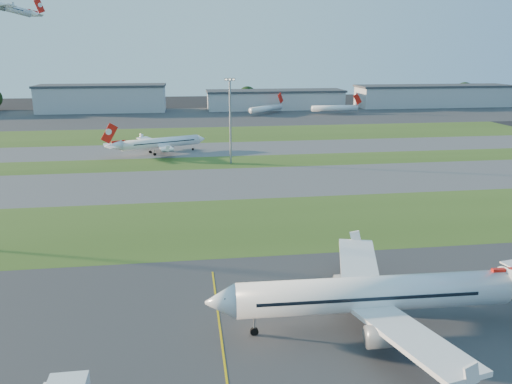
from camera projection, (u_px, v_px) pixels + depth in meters
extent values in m
cube|color=#35511B|center=(181.00, 227.00, 98.43)|extent=(300.00, 34.00, 0.01)
cube|color=#515154|center=(182.00, 184.00, 129.87)|extent=(300.00, 32.00, 0.01)
cube|color=#35511B|center=(182.00, 164.00, 153.70)|extent=(300.00, 18.00, 0.01)
cube|color=#515154|center=(182.00, 150.00, 174.66)|extent=(300.00, 26.00, 0.01)
cube|color=#35511B|center=(182.00, 135.00, 206.11)|extent=(300.00, 40.00, 0.01)
cube|color=#333335|center=(183.00, 117.00, 263.28)|extent=(400.00, 80.00, 0.01)
cylinder|color=white|center=(373.00, 294.00, 61.18)|extent=(33.99, 5.18, 4.29)
cube|color=white|center=(412.00, 338.00, 52.81)|extent=(8.63, 17.64, 1.75)
cube|color=white|center=(359.00, 267.00, 70.09)|extent=(9.43, 17.68, 1.75)
cylinder|color=gray|center=(387.00, 336.00, 55.34)|extent=(4.81, 2.72, 2.60)
cylinder|color=gray|center=(352.00, 283.00, 67.87)|extent=(4.81, 2.72, 2.60)
cylinder|color=white|center=(161.00, 143.00, 167.83)|extent=(25.92, 12.99, 3.37)
cube|color=red|center=(109.00, 133.00, 158.56)|extent=(5.45, 2.42, 6.70)
cube|color=white|center=(152.00, 141.00, 173.44)|extent=(11.00, 13.11, 1.37)
cube|color=white|center=(166.00, 148.00, 161.61)|extent=(5.75, 13.70, 1.37)
cylinder|color=gray|center=(157.00, 144.00, 172.72)|extent=(4.21, 3.27, 2.04)
cylinder|color=gray|center=(168.00, 149.00, 164.13)|extent=(4.21, 3.27, 2.04)
cube|color=white|center=(5.00, 6.00, 220.38)|extent=(12.24, 12.34, 1.38)
cylinder|color=gray|center=(1.00, 8.00, 221.32)|extent=(4.27, 3.67, 2.05)
cylinder|color=white|center=(266.00, 109.00, 272.17)|extent=(21.26, 20.01, 3.20)
cube|color=red|center=(280.00, 98.00, 280.55)|extent=(4.00, 3.73, 6.16)
cylinder|color=white|center=(335.00, 108.00, 274.11)|extent=(26.11, 4.26, 3.20)
cube|color=red|center=(357.00, 99.00, 275.05)|extent=(5.18, 0.51, 6.16)
cylinder|color=gray|center=(230.00, 123.00, 150.39)|extent=(0.60, 0.60, 25.00)
cube|color=gray|center=(230.00, 79.00, 146.88)|extent=(3.20, 0.50, 0.80)
cube|color=#FFF2CC|center=(230.00, 79.00, 146.88)|extent=(2.80, 0.70, 0.35)
cube|color=#A4A8AC|center=(102.00, 99.00, 283.95)|extent=(70.00, 22.00, 14.00)
cube|color=#383A3F|center=(101.00, 86.00, 281.88)|extent=(71.40, 23.00, 1.20)
cube|color=#A4A8AC|center=(275.00, 100.00, 297.85)|extent=(80.00, 22.00, 10.00)
cube|color=#383A3F|center=(275.00, 91.00, 296.33)|extent=(81.60, 23.00, 1.20)
cube|color=#A4A8AC|center=(433.00, 97.00, 310.93)|extent=(95.00, 22.00, 12.00)
cube|color=#383A3F|center=(434.00, 86.00, 309.14)|extent=(96.90, 23.00, 1.20)
cylinder|color=black|center=(149.00, 106.00, 299.19)|extent=(1.00, 1.00, 3.60)
sphere|color=black|center=(149.00, 99.00, 298.09)|extent=(9.90, 9.90, 9.90)
cylinder|color=black|center=(247.00, 103.00, 309.98)|extent=(1.00, 1.00, 4.20)
sphere|color=black|center=(247.00, 96.00, 308.69)|extent=(11.55, 11.55, 11.55)
cylinder|color=black|center=(364.00, 102.00, 318.14)|extent=(1.00, 1.00, 3.80)
sphere|color=black|center=(365.00, 96.00, 316.98)|extent=(10.45, 10.45, 10.45)
cylinder|color=black|center=(463.00, 100.00, 331.19)|extent=(1.00, 1.00, 4.60)
sphere|color=black|center=(464.00, 92.00, 329.78)|extent=(12.65, 12.65, 12.65)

